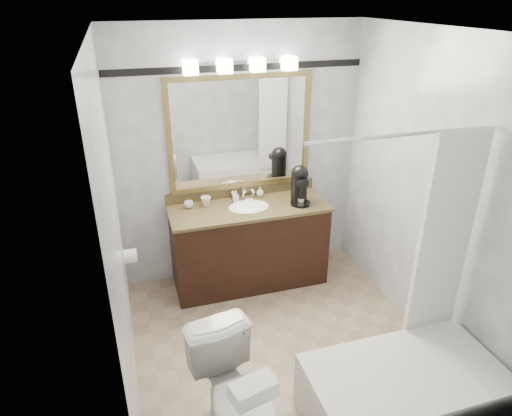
{
  "coord_description": "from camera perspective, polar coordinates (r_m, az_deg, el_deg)",
  "views": [
    {
      "loc": [
        -1.08,
        -2.79,
        2.71
      ],
      "look_at": [
        -0.13,
        0.35,
        1.15
      ],
      "focal_mm": 32.0,
      "sensor_mm": 36.0,
      "label": 1
    }
  ],
  "objects": [
    {
      "name": "soap_bottle_a",
      "position": [
        4.44,
        -2.56,
        1.44
      ],
      "size": [
        0.05,
        0.06,
        0.12
      ],
      "primitive_type": "imported",
      "rotation": [
        0.0,
        0.0,
        0.02
      ],
      "color": "white",
      "rests_on": "vanity"
    },
    {
      "name": "tissue_box",
      "position": [
        2.56,
        -0.34,
        -21.82
      ],
      "size": [
        0.27,
        0.18,
        0.1
      ],
      "primitive_type": "cube",
      "rotation": [
        0.0,
        0.0,
        0.24
      ],
      "color": "white",
      "rests_on": "toilet"
    },
    {
      "name": "accent_stripe",
      "position": [
        4.27,
        -2.12,
        17.14
      ],
      "size": [
        2.4,
        0.01,
        0.06
      ],
      "primitive_type": "cube",
      "color": "black",
      "rests_on": "room"
    },
    {
      "name": "cup_left",
      "position": [
        4.38,
        -8.41,
        0.43
      ],
      "size": [
        0.11,
        0.11,
        0.07
      ],
      "primitive_type": "imported",
      "rotation": [
        0.0,
        0.0,
        -0.38
      ],
      "color": "white",
      "rests_on": "vanity"
    },
    {
      "name": "vanity_light_bar",
      "position": [
        4.2,
        -1.88,
        17.47
      ],
      "size": [
        1.02,
        0.14,
        0.12
      ],
      "color": "silver",
      "rests_on": "room"
    },
    {
      "name": "soap_bottle_b",
      "position": [
        4.57,
        0.5,
        2.04
      ],
      "size": [
        0.09,
        0.09,
        0.1
      ],
      "primitive_type": "imported",
      "rotation": [
        0.0,
        0.0,
        0.15
      ],
      "color": "white",
      "rests_on": "vanity"
    },
    {
      "name": "coffee_maker",
      "position": [
        4.41,
        5.47,
        3.05
      ],
      "size": [
        0.19,
        0.25,
        0.38
      ],
      "rotation": [
        0.0,
        0.0,
        -0.15
      ],
      "color": "black",
      "rests_on": "vanity"
    },
    {
      "name": "soap_bar",
      "position": [
        4.48,
        -0.85,
        1.0
      ],
      "size": [
        0.08,
        0.06,
        0.02
      ],
      "primitive_type": "cube",
      "rotation": [
        0.0,
        0.0,
        -0.17
      ],
      "color": "beige",
      "rests_on": "vanity"
    },
    {
      "name": "cup_right",
      "position": [
        4.4,
        -6.29,
        0.85
      ],
      "size": [
        0.12,
        0.12,
        0.09
      ],
      "primitive_type": "imported",
      "rotation": [
        0.0,
        0.0,
        -0.28
      ],
      "color": "white",
      "rests_on": "vanity"
    },
    {
      "name": "vanity",
      "position": [
        4.56,
        -0.89,
        -4.44
      ],
      "size": [
        1.53,
        0.58,
        0.97
      ],
      "color": "black",
      "rests_on": "ground"
    },
    {
      "name": "toilet",
      "position": [
        3.12,
        -2.3,
        -22.78
      ],
      "size": [
        0.57,
        0.83,
        0.78
      ],
      "primitive_type": "imported",
      "rotation": [
        0.0,
        0.0,
        0.18
      ],
      "color": "white",
      "rests_on": "ground"
    },
    {
      "name": "bathtub",
      "position": [
        3.49,
        18.08,
        -20.44
      ],
      "size": [
        1.3,
        0.75,
        1.96
      ],
      "color": "white",
      "rests_on": "ground"
    },
    {
      "name": "room",
      "position": [
        3.33,
        3.86,
        -0.71
      ],
      "size": [
        2.42,
        2.62,
        2.52
      ],
      "color": "#9E856B",
      "rests_on": "ground"
    },
    {
      "name": "mirror",
      "position": [
        4.38,
        -1.95,
        9.34
      ],
      "size": [
        1.4,
        0.04,
        1.1
      ],
      "color": "olive",
      "rests_on": "room"
    },
    {
      "name": "tp_roll",
      "position": [
        4.0,
        -15.45,
        -5.84
      ],
      "size": [
        0.11,
        0.12,
        0.12
      ],
      "primitive_type": "cylinder",
      "rotation": [
        0.0,
        1.57,
        0.0
      ],
      "color": "white",
      "rests_on": "room"
    }
  ]
}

